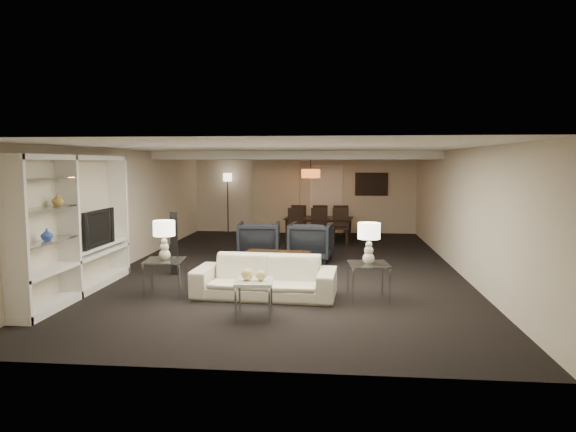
# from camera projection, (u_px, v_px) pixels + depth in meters

# --- Properties ---
(floor) EXTENTS (11.00, 11.00, 0.00)m
(floor) POSITION_uv_depth(u_px,v_px,m) (288.00, 267.00, 10.96)
(floor) COLOR black
(floor) RESTS_ON ground
(ceiling) EXTENTS (7.00, 11.00, 0.02)m
(ceiling) POSITION_uv_depth(u_px,v_px,m) (288.00, 149.00, 10.70)
(ceiling) COLOR silver
(ceiling) RESTS_ON ground
(wall_back) EXTENTS (7.00, 0.02, 2.50)m
(wall_back) POSITION_uv_depth(u_px,v_px,m) (304.00, 193.00, 16.28)
(wall_back) COLOR beige
(wall_back) RESTS_ON ground
(wall_front) EXTENTS (7.00, 0.02, 2.50)m
(wall_front) POSITION_uv_depth(u_px,v_px,m) (238.00, 256.00, 5.39)
(wall_front) COLOR beige
(wall_front) RESTS_ON ground
(wall_left) EXTENTS (0.02, 11.00, 2.50)m
(wall_left) POSITION_uv_depth(u_px,v_px,m) (128.00, 208.00, 11.16)
(wall_left) COLOR beige
(wall_left) RESTS_ON ground
(wall_right) EXTENTS (0.02, 11.00, 2.50)m
(wall_right) POSITION_uv_depth(u_px,v_px,m) (458.00, 210.00, 10.50)
(wall_right) COLOR beige
(wall_right) RESTS_ON ground
(ceiling_soffit) EXTENTS (7.00, 4.00, 0.20)m
(ceiling_soffit) POSITION_uv_depth(u_px,v_px,m) (300.00, 156.00, 14.18)
(ceiling_soffit) COLOR silver
(ceiling_soffit) RESTS_ON ceiling
(curtains) EXTENTS (1.50, 0.12, 2.40)m
(curtains) POSITION_uv_depth(u_px,v_px,m) (276.00, 195.00, 16.29)
(curtains) COLOR beige
(curtains) RESTS_ON wall_back
(door) EXTENTS (0.90, 0.05, 2.10)m
(door) POSITION_uv_depth(u_px,v_px,m) (326.00, 200.00, 16.20)
(door) COLOR silver
(door) RESTS_ON wall_back
(painting) EXTENTS (0.95, 0.04, 0.65)m
(painting) POSITION_uv_depth(u_px,v_px,m) (371.00, 184.00, 16.01)
(painting) COLOR #142D38
(painting) RESTS_ON wall_back
(media_unit) EXTENTS (0.38, 3.40, 2.35)m
(media_unit) POSITION_uv_depth(u_px,v_px,m) (77.00, 226.00, 8.58)
(media_unit) COLOR white
(media_unit) RESTS_ON wall_left
(pendant_light) EXTENTS (0.52, 0.52, 0.24)m
(pendant_light) POSITION_uv_depth(u_px,v_px,m) (311.00, 174.00, 14.20)
(pendant_light) COLOR #D8591E
(pendant_light) RESTS_ON ceiling_soffit
(sofa) EXTENTS (2.39, 1.06, 0.68)m
(sofa) POSITION_uv_depth(u_px,v_px,m) (265.00, 277.00, 8.50)
(sofa) COLOR beige
(sofa) RESTS_ON floor
(coffee_table) EXTENTS (1.36, 0.90, 0.46)m
(coffee_table) POSITION_uv_depth(u_px,v_px,m) (276.00, 264.00, 10.09)
(coffee_table) COLOR black
(coffee_table) RESTS_ON floor
(armchair_left) EXTENTS (1.00, 1.03, 0.87)m
(armchair_left) POSITION_uv_depth(u_px,v_px,m) (259.00, 241.00, 11.81)
(armchair_left) COLOR black
(armchair_left) RESTS_ON floor
(armchair_right) EXTENTS (1.03, 1.06, 0.87)m
(armchair_right) POSITION_uv_depth(u_px,v_px,m) (311.00, 241.00, 11.70)
(armchair_right) COLOR black
(armchair_right) RESTS_ON floor
(side_table_left) EXTENTS (0.71, 0.71, 0.60)m
(side_table_left) POSITION_uv_depth(u_px,v_px,m) (165.00, 277.00, 8.66)
(side_table_left) COLOR white
(side_table_left) RESTS_ON floor
(side_table_right) EXTENTS (0.71, 0.71, 0.60)m
(side_table_right) POSITION_uv_depth(u_px,v_px,m) (368.00, 282.00, 8.34)
(side_table_right) COLOR white
(side_table_right) RESTS_ON floor
(table_lamp_left) EXTENTS (0.38, 0.38, 0.66)m
(table_lamp_left) POSITION_uv_depth(u_px,v_px,m) (164.00, 240.00, 8.60)
(table_lamp_left) COLOR beige
(table_lamp_left) RESTS_ON side_table_left
(table_lamp_right) EXTENTS (0.41, 0.41, 0.66)m
(table_lamp_right) POSITION_uv_depth(u_px,v_px,m) (369.00, 243.00, 8.28)
(table_lamp_right) COLOR beige
(table_lamp_right) RESTS_ON side_table_right
(marble_table) EXTENTS (0.57, 0.57, 0.53)m
(marble_table) POSITION_uv_depth(u_px,v_px,m) (254.00, 299.00, 7.42)
(marble_table) COLOR silver
(marble_table) RESTS_ON floor
(gold_gourd_a) EXTENTS (0.17, 0.17, 0.17)m
(gold_gourd_a) POSITION_uv_depth(u_px,v_px,m) (247.00, 275.00, 7.39)
(gold_gourd_a) COLOR #EACD7C
(gold_gourd_a) RESTS_ON marble_table
(gold_gourd_b) EXTENTS (0.15, 0.15, 0.15)m
(gold_gourd_b) POSITION_uv_depth(u_px,v_px,m) (261.00, 276.00, 7.37)
(gold_gourd_b) COLOR #EED87E
(gold_gourd_b) RESTS_ON marble_table
(television) EXTENTS (1.12, 0.15, 0.64)m
(television) POSITION_uv_depth(u_px,v_px,m) (93.00, 228.00, 9.09)
(television) COLOR black
(television) RESTS_ON media_unit
(vase_blue) EXTENTS (0.18, 0.18, 0.18)m
(vase_blue) POSITION_uv_depth(u_px,v_px,m) (47.00, 235.00, 7.70)
(vase_blue) COLOR #2948B4
(vase_blue) RESTS_ON media_unit
(vase_amber) EXTENTS (0.18, 0.18, 0.19)m
(vase_amber) POSITION_uv_depth(u_px,v_px,m) (58.00, 200.00, 7.99)
(vase_amber) COLOR #AC8239
(vase_amber) RESTS_ON media_unit
(floor_speaker) EXTENTS (0.16, 0.16, 1.25)m
(floor_speaker) POSITION_uv_depth(u_px,v_px,m) (174.00, 243.00, 10.20)
(floor_speaker) COLOR black
(floor_speaker) RESTS_ON floor
(dining_table) EXTENTS (1.98, 1.22, 0.66)m
(dining_table) POSITION_uv_depth(u_px,v_px,m) (319.00, 229.00, 14.57)
(dining_table) COLOR black
(dining_table) RESTS_ON floor
(chair_nl) EXTENTS (0.51, 0.51, 0.98)m
(chair_nl) POSITION_uv_depth(u_px,v_px,m) (296.00, 226.00, 13.96)
(chair_nl) COLOR black
(chair_nl) RESTS_ON floor
(chair_nm) EXTENTS (0.49, 0.49, 0.98)m
(chair_nm) POSITION_uv_depth(u_px,v_px,m) (318.00, 227.00, 13.91)
(chair_nm) COLOR black
(chair_nm) RESTS_ON floor
(chair_nr) EXTENTS (0.48, 0.48, 0.98)m
(chair_nr) POSITION_uv_depth(u_px,v_px,m) (340.00, 227.00, 13.85)
(chair_nr) COLOR black
(chair_nr) RESTS_ON floor
(chair_fl) EXTENTS (0.47, 0.47, 0.98)m
(chair_fl) POSITION_uv_depth(u_px,v_px,m) (299.00, 221.00, 15.25)
(chair_fl) COLOR black
(chair_fl) RESTS_ON floor
(chair_fm) EXTENTS (0.50, 0.50, 0.98)m
(chair_fm) POSITION_uv_depth(u_px,v_px,m) (320.00, 221.00, 15.19)
(chair_fm) COLOR black
(chair_fm) RESTS_ON floor
(chair_fr) EXTENTS (0.50, 0.50, 0.98)m
(chair_fr) POSITION_uv_depth(u_px,v_px,m) (340.00, 221.00, 15.14)
(chair_fr) COLOR black
(chair_fr) RESTS_ON floor
(floor_lamp) EXTENTS (0.36, 0.36, 1.89)m
(floor_lamp) POSITION_uv_depth(u_px,v_px,m) (228.00, 203.00, 16.24)
(floor_lamp) COLOR black
(floor_lamp) RESTS_ON floor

